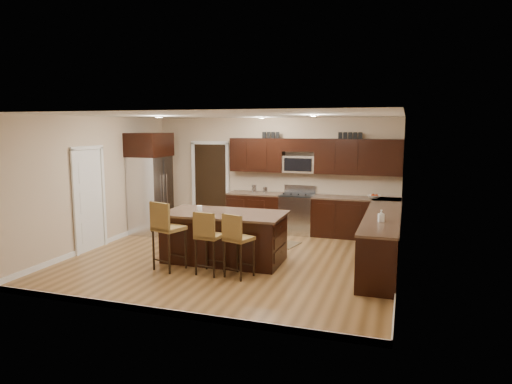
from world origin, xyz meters
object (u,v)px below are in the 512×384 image
(island, at_px, (224,238))
(range, at_px, (297,213))
(stool_mid, at_px, (208,236))
(refrigerator, at_px, (150,182))
(stool_right, at_px, (237,238))
(stool_left, at_px, (166,228))

(island, bearing_deg, range, 72.29)
(range, distance_m, island, 2.72)
(stool_mid, bearing_deg, refrigerator, 142.48)
(island, height_order, stool_mid, stool_mid)
(stool_mid, distance_m, stool_right, 0.52)
(stool_left, height_order, stool_right, stool_left)
(range, height_order, stool_mid, range)
(stool_left, bearing_deg, stool_right, 17.90)
(refrigerator, bearing_deg, stool_right, -38.41)
(stool_left, bearing_deg, refrigerator, 143.47)
(island, relative_size, stool_mid, 2.08)
(range, bearing_deg, stool_mid, -102.11)
(range, height_order, refrigerator, refrigerator)
(stool_right, bearing_deg, refrigerator, 160.00)
(island, height_order, stool_left, stool_left)
(stool_left, relative_size, stool_right, 1.12)
(range, relative_size, island, 0.49)
(refrigerator, bearing_deg, stool_left, -54.08)
(stool_left, bearing_deg, stool_mid, 17.89)
(range, height_order, stool_left, stool_left)
(stool_mid, relative_size, stool_right, 1.01)
(range, relative_size, stool_left, 0.91)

